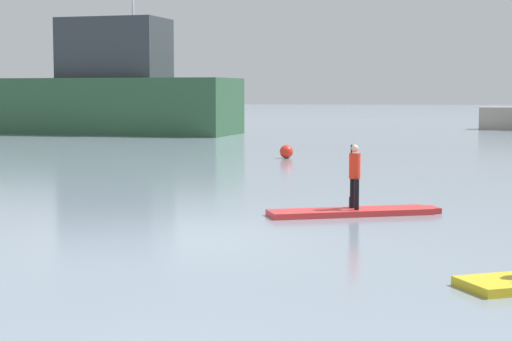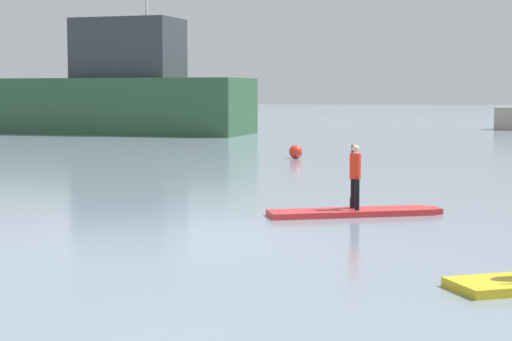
{
  "view_description": "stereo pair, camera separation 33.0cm",
  "coord_description": "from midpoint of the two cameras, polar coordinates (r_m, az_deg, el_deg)",
  "views": [
    {
      "loc": [
        2.55,
        -12.19,
        2.1
      ],
      "look_at": [
        1.01,
        2.09,
        0.78
      ],
      "focal_mm": 60.98,
      "sensor_mm": 36.0,
      "label": 1
    },
    {
      "loc": [
        2.88,
        -12.15,
        2.1
      ],
      "look_at": [
        1.01,
        2.09,
        0.78
      ],
      "focal_mm": 60.98,
      "sensor_mm": 36.0,
      "label": 2
    }
  ],
  "objects": [
    {
      "name": "mooring_buoy_mid",
      "position": [
        27.01,
        2.97,
        1.24
      ],
      "size": [
        0.42,
        0.42,
        0.42
      ],
      "primitive_type": "sphere",
      "color": "red",
      "rests_on": "ground"
    },
    {
      "name": "ground_plane",
      "position": [
        12.64,
        -5.05,
        -4.31
      ],
      "size": [
        240.0,
        240.0,
        0.0
      ],
      "primitive_type": "plane",
      "color": "gray"
    },
    {
      "name": "paddler_child_solo",
      "position": [
        14.74,
        7.15,
        -0.18
      ],
      "size": [
        0.24,
        0.37,
        1.09
      ],
      "color": "black",
      "rests_on": "paddleboard_near"
    },
    {
      "name": "fishing_boat_white_large",
      "position": [
        43.61,
        -9.61,
        4.93
      ],
      "size": [
        15.51,
        6.91,
        14.57
      ],
      "color": "#2D5638",
      "rests_on": "ground"
    },
    {
      "name": "paddleboard_near",
      "position": [
        14.81,
        7.15,
        -2.73
      ],
      "size": [
        2.99,
        1.54,
        0.1
      ],
      "color": "red",
      "rests_on": "ground"
    }
  ]
}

